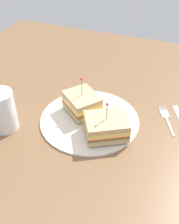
{
  "coord_description": "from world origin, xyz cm",
  "views": [
    {
      "loc": [
        54.54,
        20.8,
        50.23
      ],
      "look_at": [
        0.0,
        0.0,
        2.96
      ],
      "focal_mm": 45.0,
      "sensor_mm": 36.0,
      "label": 1
    }
  ],
  "objects_px": {
    "sandwich_half_front": "(82,103)",
    "fork": "(166,117)",
    "drink_glass": "(3,113)",
    "sandwich_half_back": "(106,126)",
    "plate": "(90,119)"
  },
  "relations": [
    {
      "from": "sandwich_half_front",
      "to": "sandwich_half_back",
      "type": "relative_size",
      "value": 0.93
    },
    {
      "from": "sandwich_half_back",
      "to": "fork",
      "type": "distance_m",
      "value": 0.19
    },
    {
      "from": "sandwich_half_front",
      "to": "fork",
      "type": "distance_m",
      "value": 0.24
    },
    {
      "from": "sandwich_half_back",
      "to": "drink_glass",
      "type": "height_order",
      "value": "drink_glass"
    },
    {
      "from": "plate",
      "to": "drink_glass",
      "type": "relative_size",
      "value": 2.46
    },
    {
      "from": "plate",
      "to": "sandwich_half_front",
      "type": "xyz_separation_m",
      "value": [
        -0.02,
        -0.03,
        0.03
      ]
    },
    {
      "from": "drink_glass",
      "to": "sandwich_half_front",
      "type": "bearing_deg",
      "value": 127.22
    },
    {
      "from": "sandwich_half_front",
      "to": "fork",
      "type": "bearing_deg",
      "value": 106.18
    },
    {
      "from": "sandwich_half_front",
      "to": "fork",
      "type": "relative_size",
      "value": 1.03
    },
    {
      "from": "drink_glass",
      "to": "fork",
      "type": "height_order",
      "value": "drink_glass"
    },
    {
      "from": "sandwich_half_back",
      "to": "fork",
      "type": "bearing_deg",
      "value": 134.91
    },
    {
      "from": "sandwich_half_front",
      "to": "drink_glass",
      "type": "relative_size",
      "value": 1.11
    },
    {
      "from": "plate",
      "to": "drink_glass",
      "type": "xyz_separation_m",
      "value": [
        0.1,
        -0.2,
        0.04
      ]
    },
    {
      "from": "sandwich_half_front",
      "to": "sandwich_half_back",
      "type": "xyz_separation_m",
      "value": [
        0.07,
        0.09,
        -0.0
      ]
    },
    {
      "from": "drink_glass",
      "to": "sandwich_half_back",
      "type": "bearing_deg",
      "value": 103.05
    }
  ]
}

